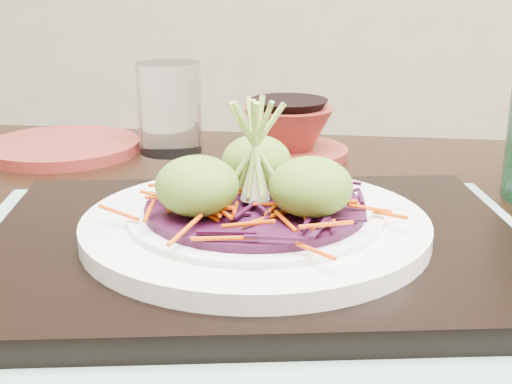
{
  "coord_description": "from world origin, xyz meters",
  "views": [
    {
      "loc": [
        -0.09,
        -0.53,
        0.93
      ],
      "look_at": [
        -0.1,
        0.01,
        0.76
      ],
      "focal_mm": 50.0,
      "sensor_mm": 36.0,
      "label": 1
    }
  ],
  "objects_px": {
    "water_glass": "(170,108)",
    "serving_tray": "(255,246)",
    "terracotta_side_plate": "(62,147)",
    "white_plate": "(255,224)",
    "terracotta_bowl_set": "(288,135)",
    "dining_table": "(261,323)"
  },
  "relations": [
    {
      "from": "white_plate",
      "to": "dining_table",
      "type": "bearing_deg",
      "value": 87.29
    },
    {
      "from": "dining_table",
      "to": "terracotta_side_plate",
      "type": "bearing_deg",
      "value": 140.05
    },
    {
      "from": "water_glass",
      "to": "serving_tray",
      "type": "bearing_deg",
      "value": -71.23
    },
    {
      "from": "terracotta_bowl_set",
      "to": "dining_table",
      "type": "bearing_deg",
      "value": -96.04
    },
    {
      "from": "serving_tray",
      "to": "water_glass",
      "type": "bearing_deg",
      "value": 104.32
    },
    {
      "from": "dining_table",
      "to": "terracotta_bowl_set",
      "type": "distance_m",
      "value": 0.28
    },
    {
      "from": "terracotta_side_plate",
      "to": "terracotta_bowl_set",
      "type": "distance_m",
      "value": 0.28
    },
    {
      "from": "dining_table",
      "to": "terracotta_bowl_set",
      "type": "bearing_deg",
      "value": 89.86
    },
    {
      "from": "terracotta_side_plate",
      "to": "terracotta_bowl_set",
      "type": "height_order",
      "value": "terracotta_bowl_set"
    },
    {
      "from": "dining_table",
      "to": "serving_tray",
      "type": "distance_m",
      "value": 0.13
    },
    {
      "from": "dining_table",
      "to": "white_plate",
      "type": "height_order",
      "value": "white_plate"
    },
    {
      "from": "white_plate",
      "to": "terracotta_bowl_set",
      "type": "height_order",
      "value": "terracotta_bowl_set"
    },
    {
      "from": "serving_tray",
      "to": "white_plate",
      "type": "bearing_deg",
      "value": 85.55
    },
    {
      "from": "serving_tray",
      "to": "terracotta_side_plate",
      "type": "height_order",
      "value": "serving_tray"
    },
    {
      "from": "dining_table",
      "to": "serving_tray",
      "type": "relative_size",
      "value": 2.88
    },
    {
      "from": "white_plate",
      "to": "water_glass",
      "type": "relative_size",
      "value": 2.43
    },
    {
      "from": "dining_table",
      "to": "serving_tray",
      "type": "bearing_deg",
      "value": -86.81
    },
    {
      "from": "serving_tray",
      "to": "white_plate",
      "type": "distance_m",
      "value": 0.02
    },
    {
      "from": "serving_tray",
      "to": "water_glass",
      "type": "xyz_separation_m",
      "value": [
        -0.12,
        0.34,
        0.04
      ]
    },
    {
      "from": "serving_tray",
      "to": "terracotta_side_plate",
      "type": "relative_size",
      "value": 2.16
    },
    {
      "from": "white_plate",
      "to": "terracotta_bowl_set",
      "type": "relative_size",
      "value": 1.72
    },
    {
      "from": "terracotta_side_plate",
      "to": "water_glass",
      "type": "relative_size",
      "value": 1.72
    }
  ]
}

